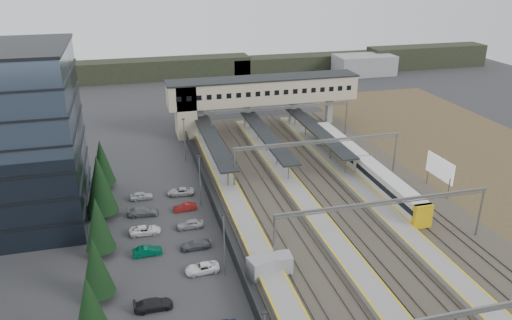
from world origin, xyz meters
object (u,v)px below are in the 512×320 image
object	(u,v)px
train	(363,166)
relay_cabin_far	(281,263)
billboard	(440,169)
relay_cabin_near	(261,267)
footbridge	(250,94)

from	to	relation	value
train	relay_cabin_far	bearing A→B (deg)	-133.46
billboard	train	bearing A→B (deg)	136.16
relay_cabin_near	train	distance (m)	33.20
relay_cabin_far	train	size ratio (longest dim) A/B	0.07
relay_cabin_near	train	bearing A→B (deg)	43.80
relay_cabin_near	train	world-z (taller)	train
relay_cabin_near	billboard	distance (m)	35.92
relay_cabin_far	footbridge	bearing A→B (deg)	79.75
relay_cabin_near	billboard	size ratio (longest dim) A/B	0.51
relay_cabin_near	relay_cabin_far	size ratio (longest dim) A/B	1.27
footbridge	billboard	world-z (taller)	footbridge
footbridge	billboard	size ratio (longest dim) A/B	6.07
relay_cabin_far	relay_cabin_near	bearing A→B (deg)	-174.12
relay_cabin_near	footbridge	size ratio (longest dim) A/B	0.08
relay_cabin_near	footbridge	bearing A→B (deg)	77.20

